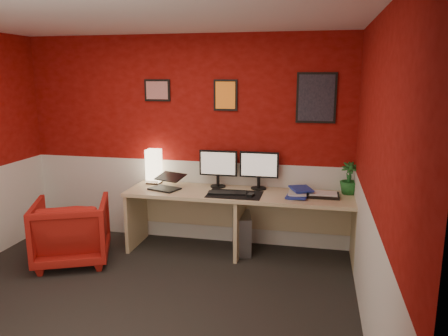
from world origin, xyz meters
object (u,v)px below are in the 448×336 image
Objects in this scene: laptop at (164,180)px; monitor_right at (259,165)px; monitor_left at (218,163)px; zen_tray at (323,195)px; pc_tower at (242,233)px; desk at (240,223)px; potted_plant at (349,178)px; shoji_lamp at (154,167)px; armchair at (72,231)px.

monitor_right is (1.06, 0.26, 0.18)m from laptop.
monitor_left is 1.26m from zen_tray.
zen_tray reaches higher than pc_tower.
potted_plant is at bearing 9.87° from desk.
shoji_lamp reaches higher than armchair.
monitor_right is (0.48, 0.01, 0.00)m from monitor_left.
monitor_left is (-0.30, 0.20, 0.66)m from desk.
shoji_lamp is 1.29m from monitor_right.
monitor_left reaches higher than armchair.
armchair is at bearing -151.36° from monitor_left.
monitor_left is 1.00× the size of monitor_right.
desk is 6.50× the size of shoji_lamp.
shoji_lamp is 1.33m from pc_tower.
zen_tray is 0.78× the size of pc_tower.
monitor_right is at bearing 179.08° from armchair.
potted_plant reaches higher than armchair.
pc_tower is at bearing 177.40° from zen_tray.
monitor_right is at bearing 166.53° from zen_tray.
pc_tower is (0.31, -0.12, -0.80)m from monitor_left.
armchair is (-1.78, -0.68, 0.13)m from pc_tower.
pc_tower is at bearing 27.61° from laptop.
laptop is at bearing -166.35° from monitor_right.
monitor_left is 1.50m from potted_plant.
zen_tray is 0.98× the size of potted_plant.
zen_tray is 2.78m from armchair.
armchair is at bearing -172.14° from pc_tower.
laptop is at bearing -172.92° from potted_plant.
desk is 7.43× the size of zen_tray.
shoji_lamp reaches higher than pc_tower.
shoji_lamp is 2.30m from potted_plant.
monitor_left is 0.86m from pc_tower.
monitor_right is 1.66× the size of zen_tray.
laptop is at bearing 174.93° from pc_tower.
monitor_left reaches higher than potted_plant.
shoji_lamp is at bearing 160.21° from pc_tower.
laptop is 2.09m from potted_plant.
zen_tray reaches higher than desk.
zen_tray is at bearing -7.71° from monitor_left.
laptop is 1.80m from zen_tray.
monitor_right is at bearing 33.32° from laptop.
potted_plant reaches higher than desk.
shoji_lamp is 0.51× the size of armchair.
armchair is (-2.68, -0.64, -0.39)m from zen_tray.
laptop reaches higher than pc_tower.
monitor_right is at bearing 48.95° from desk.
desk is at bearing 175.32° from armchair.
monitor_right is 0.80m from zen_tray.
armchair is at bearing -166.64° from zen_tray.
potted_plant is (2.07, 0.26, 0.07)m from laptop.
monitor_right reaches higher than zen_tray.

